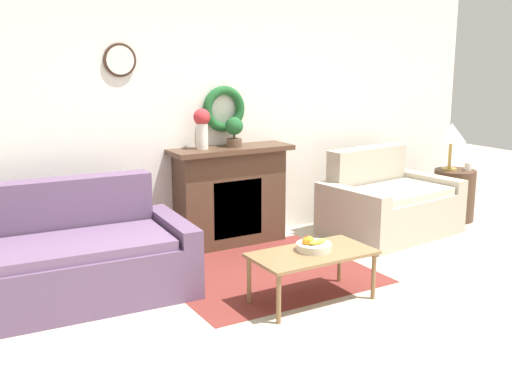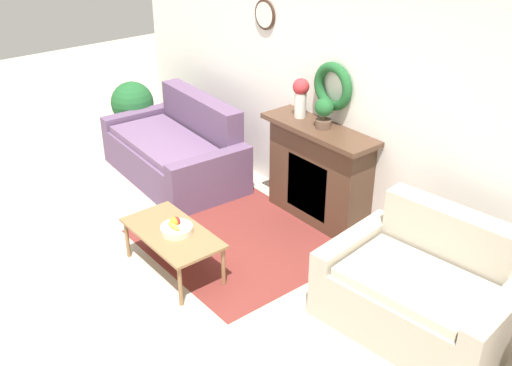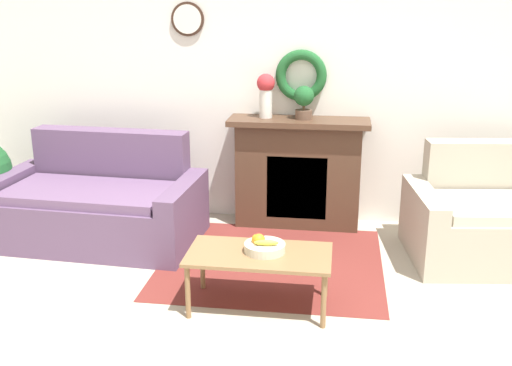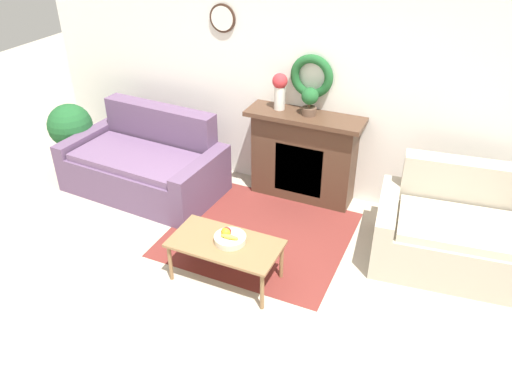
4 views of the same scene
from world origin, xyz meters
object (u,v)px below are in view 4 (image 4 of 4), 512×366
fireplace (303,156)px  vase_on_mantel_left (280,89)px  couch_left (146,164)px  coffee_table (225,246)px  potted_plant_floor_by_couch (71,129)px  loveseat_right (454,233)px  potted_plant_on_mantel (310,100)px  fruit_bowl (229,237)px

fireplace → vase_on_mantel_left: size_ratio=3.21×
couch_left → coffee_table: bearing=-30.2°
fireplace → potted_plant_floor_by_couch: 2.91m
fireplace → loveseat_right: 1.78m
fireplace → potted_plant_on_mantel: (0.04, -0.01, 0.68)m
potted_plant_floor_by_couch → loveseat_right: bearing=0.2°
potted_plant_on_mantel → potted_plant_floor_by_couch: bearing=-169.8°
potted_plant_on_mantel → couch_left: bearing=-162.1°
couch_left → loveseat_right: size_ratio=1.22×
couch_left → coffee_table: (1.60, -1.05, 0.05)m
fireplace → potted_plant_floor_by_couch: fireplace is taller
potted_plant_on_mantel → loveseat_right: bearing=-17.1°
fireplace → couch_left: size_ratio=0.69×
fruit_bowl → potted_plant_on_mantel: bearing=84.4°
vase_on_mantel_left → couch_left: bearing=-157.4°
couch_left → vase_on_mantel_left: bearing=25.8°
loveseat_right → coffee_table: (-1.83, -1.12, 0.05)m
vase_on_mantel_left → potted_plant_on_mantel: bearing=-3.3°
vase_on_mantel_left → potted_plant_floor_by_couch: vase_on_mantel_left is taller
couch_left → vase_on_mantel_left: (1.43, 0.60, 0.94)m
loveseat_right → coffee_table: size_ratio=1.54×
fireplace → potted_plant_floor_by_couch: (-2.86, -0.54, 0.01)m
coffee_table → fruit_bowl: size_ratio=3.48×
coffee_table → potted_plant_floor_by_couch: bearing=157.9°
loveseat_right → potted_plant_floor_by_couch: loveseat_right is taller
fruit_bowl → coffee_table: bearing=-128.7°
loveseat_right → coffee_table: 2.15m
fireplace → coffee_table: 1.66m
fireplace → potted_plant_on_mantel: 0.68m
fireplace → loveseat_right: fireplace is taller
potted_plant_floor_by_couch → potted_plant_on_mantel: bearing=10.2°
coffee_table → potted_plant_on_mantel: (0.18, 1.63, 0.83)m
loveseat_right → potted_plant_on_mantel: potted_plant_on_mantel is taller
potted_plant_floor_by_couch → fireplace: bearing=10.7°
loveseat_right → fruit_bowl: size_ratio=5.36×
fruit_bowl → potted_plant_floor_by_couch: size_ratio=0.33×
fireplace → vase_on_mantel_left: 0.80m
fruit_bowl → potted_plant_floor_by_couch: potted_plant_floor_by_couch is taller
couch_left → coffee_table: 1.91m
couch_left → potted_plant_on_mantel: potted_plant_on_mantel is taller
coffee_table → loveseat_right: bearing=31.4°
loveseat_right → vase_on_mantel_left: 2.27m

